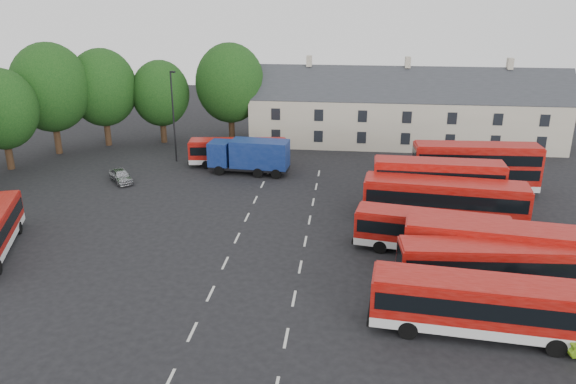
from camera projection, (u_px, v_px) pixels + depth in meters
name	position (u px, v px, depth m)	size (l,w,h in m)	color
ground	(231.00, 250.00, 38.99)	(140.00, 140.00, 0.00)	black
lane_markings	(271.00, 240.00, 40.59)	(5.15, 33.80, 0.01)	beige
treeline	(68.00, 98.00, 57.01)	(29.92, 32.59, 12.01)	black
terrace_houses	(404.00, 112.00, 64.25)	(35.70, 7.13, 10.06)	beige
bus_row_a	(481.00, 303.00, 28.80)	(11.33, 3.63, 3.15)	silver
bus_row_b	(489.00, 263.00, 33.19)	(10.74, 3.10, 3.00)	silver
bus_row_c	(502.00, 246.00, 34.90)	(12.13, 4.26, 3.36)	silver
bus_row_d	(431.00, 229.00, 38.02)	(10.43, 4.03, 2.88)	silver
bus_row_e	(444.00, 198.00, 42.79)	(12.38, 4.03, 3.44)	silver
bus_dd_south	(438.00, 182.00, 45.30)	(10.32, 2.69, 4.20)	silver
bus_dd_north	(476.00, 165.00, 49.28)	(10.90, 2.98, 4.43)	silver
bus_north	(238.00, 150.00, 57.08)	(9.99, 3.41, 2.77)	silver
box_truck	(250.00, 155.00, 54.56)	(7.93, 3.05, 3.39)	black
silver_car	(121.00, 176.00, 52.55)	(1.48, 3.68, 1.26)	#9A9CA1
lamppost	(173.00, 114.00, 57.50)	(0.65, 0.41, 9.42)	black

